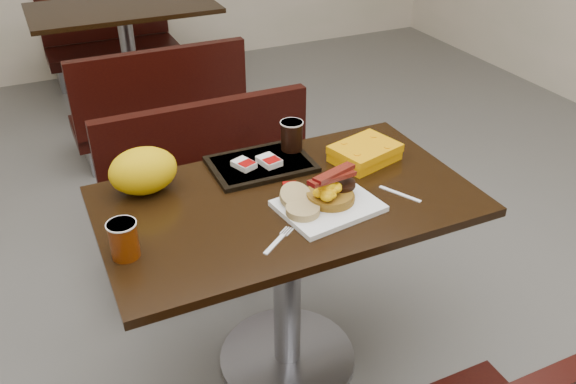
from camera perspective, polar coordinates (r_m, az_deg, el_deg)
name	(u,v)px	position (r m, az deg, el deg)	size (l,w,h in m)	color
floor	(287,360)	(2.42, -0.06, -15.68)	(6.00, 7.00, 0.01)	slate
table_near	(287,286)	(2.16, -0.07, -8.94)	(1.20, 0.70, 0.75)	black
bench_near_n	(222,195)	(2.70, -6.31, -0.28)	(1.00, 0.46, 0.72)	black
table_far	(130,61)	(4.38, -14.81, 11.99)	(1.20, 0.70, 0.75)	black
bench_far_s	(155,99)	(3.74, -12.51, 8.63)	(1.00, 0.46, 0.72)	black
bench_far_n	(111,35)	(5.04, -16.50, 14.14)	(1.00, 0.46, 0.72)	black
platter	(328,206)	(1.88, 3.84, -1.34)	(0.30, 0.23, 0.02)	white
pancake_stack	(331,195)	(1.89, 4.07, -0.32)	(0.15, 0.15, 0.03)	#8B5C17
sausage_patty	(341,184)	(1.91, 5.08, 0.80)	(0.09, 0.09, 0.01)	black
scrambled_eggs	(327,188)	(1.84, 3.69, 0.38)	(0.10, 0.09, 0.05)	#FFE405
bacon_strips	(332,177)	(1.83, 4.25, 1.44)	(0.19, 0.08, 0.01)	#480507
muffin_bottom	(303,210)	(1.82, 1.41, -1.72)	(0.10, 0.10, 0.02)	tan
muffin_top	(295,196)	(1.87, 0.70, -0.38)	(0.10, 0.10, 0.02)	tan
coffee_cup_near	(124,240)	(1.71, -15.35, -4.42)	(0.08, 0.08, 0.11)	#8E3205
fork	(274,244)	(1.72, -1.30, -4.99)	(0.15, 0.03, 0.00)	white
knife	(400,194)	(1.98, 10.60, -0.18)	(0.15, 0.01, 0.00)	white
condiment_ketchup	(290,185)	(1.99, 0.17, 0.65)	(0.05, 0.03, 0.01)	#8C0504
tray	(261,164)	(2.11, -2.58, 2.67)	(0.35, 0.25, 0.02)	black
hashbrown_sleeve_left	(244,164)	(2.07, -4.22, 2.65)	(0.06, 0.08, 0.02)	silver
hashbrown_sleeve_right	(269,161)	(2.09, -1.81, 2.97)	(0.06, 0.08, 0.02)	silver
coffee_cup_far	(292,136)	(2.17, 0.35, 5.38)	(0.08, 0.08, 0.11)	black
clamshell	(365,153)	(2.15, 7.32, 3.72)	(0.22, 0.17, 0.06)	orange
paper_bag	(143,171)	(1.98, -13.62, 1.98)	(0.22, 0.16, 0.15)	#F5B808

